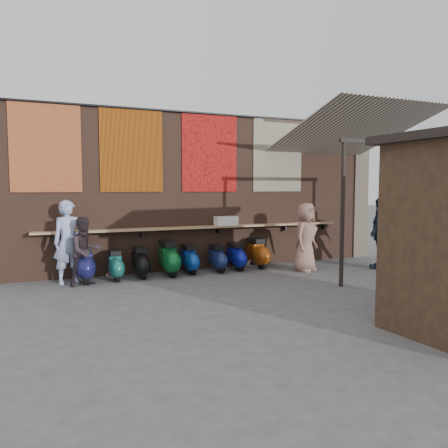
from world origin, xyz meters
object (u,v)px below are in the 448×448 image
at_px(scooter_stool_0, 84,264).
at_px(scooter_stool_2, 140,262).
at_px(diner_right, 85,251).
at_px(scooter_stool_4, 189,259).
at_px(scooter_stool_6, 236,256).
at_px(scooter_stool_7, 257,253).
at_px(scooter_stool_3, 169,258).
at_px(scooter_stool_5, 217,258).
at_px(shopper_tan, 306,237).
at_px(shelf_box, 226,221).
at_px(diner_left, 69,242).
at_px(scooter_stool_1, 115,265).
at_px(shopper_navy, 381,233).
at_px(shopper_grey, 413,237).

height_order(scooter_stool_0, scooter_stool_2, scooter_stool_0).
distance_m(scooter_stool_0, diner_right, 0.45).
relative_size(scooter_stool_4, scooter_stool_6, 1.01).
relative_size(scooter_stool_0, scooter_stool_7, 1.07).
height_order(scooter_stool_3, scooter_stool_5, scooter_stool_3).
distance_m(scooter_stool_0, shopper_tan, 5.34).
distance_m(scooter_stool_6, diner_right, 3.76).
relative_size(shelf_box, scooter_stool_3, 0.66).
height_order(shelf_box, scooter_stool_6, shelf_box).
xyz_separation_m(scooter_stool_4, scooter_stool_7, (1.88, 0.00, 0.04)).
distance_m(scooter_stool_5, diner_left, 3.55).
bearing_deg(scooter_stool_3, shopper_tan, -13.47).
xyz_separation_m(scooter_stool_1, diner_left, (-0.98, 0.05, 0.58)).
bearing_deg(scooter_stool_2, scooter_stool_0, -178.53).
bearing_deg(shopper_navy, scooter_stool_7, -49.21).
height_order(scooter_stool_1, diner_right, diner_right).
xyz_separation_m(scooter_stool_3, shopper_tan, (3.33, -0.80, 0.45)).
distance_m(shelf_box, scooter_stool_7, 1.19).
distance_m(scooter_stool_4, shopper_grey, 5.61).
bearing_deg(scooter_stool_5, diner_right, -174.53).
distance_m(shelf_box, scooter_stool_6, 0.96).
xyz_separation_m(scooter_stool_1, shopper_tan, (4.59, -0.79, 0.52)).
relative_size(scooter_stool_1, scooter_stool_2, 0.96).
bearing_deg(shopper_tan, scooter_stool_5, 128.11).
xyz_separation_m(scooter_stool_2, scooter_stool_7, (3.10, 0.03, 0.03)).
relative_size(scooter_stool_7, shopper_tan, 0.47).
height_order(scooter_stool_1, scooter_stool_6, scooter_stool_6).
relative_size(diner_left, shopper_navy, 0.98).
bearing_deg(scooter_stool_7, scooter_stool_1, -178.66).
bearing_deg(shelf_box, diner_right, -169.76).
relative_size(scooter_stool_1, diner_left, 0.39).
relative_size(scooter_stool_5, scooter_stool_7, 0.87).
relative_size(scooter_stool_3, diner_right, 0.59).
xyz_separation_m(diner_left, diner_right, (0.31, -0.35, -0.18)).
relative_size(shelf_box, diner_right, 0.39).
distance_m(scooter_stool_1, scooter_stool_7, 3.69).
xyz_separation_m(scooter_stool_7, shopper_navy, (2.89, -1.36, 0.55)).
height_order(scooter_stool_6, diner_right, diner_right).
xyz_separation_m(scooter_stool_4, scooter_stool_5, (0.71, -0.08, -0.01)).
bearing_deg(scooter_stool_5, shopper_tan, -20.81).
height_order(scooter_stool_1, shopper_grey, shopper_grey).
relative_size(scooter_stool_3, scooter_stool_7, 1.06).
bearing_deg(scooter_stool_7, scooter_stool_0, -179.13).
xyz_separation_m(scooter_stool_4, shopper_tan, (2.79, -0.87, 0.51)).
xyz_separation_m(scooter_stool_0, shopper_navy, (7.25, -1.29, 0.52)).
distance_m(shelf_box, scooter_stool_1, 3.06).
bearing_deg(scooter_stool_5, scooter_stool_7, 3.93).
xyz_separation_m(scooter_stool_6, shopper_tan, (1.54, -0.83, 0.52)).
bearing_deg(scooter_stool_0, shopper_navy, -10.12).
distance_m(scooter_stool_5, shopper_grey, 4.93).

